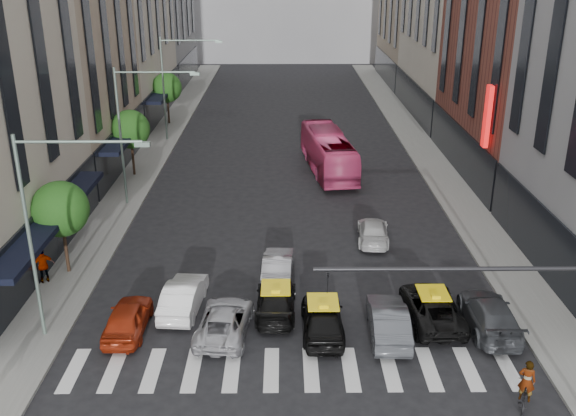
{
  "coord_description": "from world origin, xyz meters",
  "views": [
    {
      "loc": [
        -0.49,
        -20.24,
        15.61
      ],
      "look_at": [
        -0.27,
        9.18,
        4.0
      ],
      "focal_mm": 40.0,
      "sensor_mm": 36.0,
      "label": 1
    }
  ],
  "objects_px": {
    "car_red": "(128,318)",
    "taxi_center": "(323,318)",
    "taxi_left": "(276,300)",
    "streetlamp_far": "(174,75)",
    "bus": "(328,152)",
    "streetlamp_mid": "(134,119)",
    "streetlamp_near": "(49,212)",
    "motorcycle": "(524,396)",
    "pedestrian_far": "(43,265)",
    "car_white_front": "(184,296)"
  },
  "relations": [
    {
      "from": "car_red",
      "to": "taxi_center",
      "type": "bearing_deg",
      "value": 179.25
    },
    {
      "from": "taxi_left",
      "to": "taxi_center",
      "type": "xyz_separation_m",
      "value": [
        2.08,
        -1.75,
        0.11
      ]
    },
    {
      "from": "taxi_left",
      "to": "bus",
      "type": "relative_size",
      "value": 0.41
    },
    {
      "from": "streetlamp_mid",
      "to": "streetlamp_near",
      "type": "bearing_deg",
      "value": -90.0
    },
    {
      "from": "car_white_front",
      "to": "motorcycle",
      "type": "bearing_deg",
      "value": 157.32
    },
    {
      "from": "streetlamp_near",
      "to": "taxi_left",
      "type": "relative_size",
      "value": 1.99
    },
    {
      "from": "pedestrian_far",
      "to": "streetlamp_near",
      "type": "bearing_deg",
      "value": 87.57
    },
    {
      "from": "streetlamp_near",
      "to": "bus",
      "type": "height_order",
      "value": "streetlamp_near"
    },
    {
      "from": "streetlamp_far",
      "to": "motorcycle",
      "type": "height_order",
      "value": "streetlamp_far"
    },
    {
      "from": "car_red",
      "to": "taxi_center",
      "type": "distance_m",
      "value": 8.62
    },
    {
      "from": "streetlamp_near",
      "to": "taxi_center",
      "type": "relative_size",
      "value": 1.99
    },
    {
      "from": "streetlamp_mid",
      "to": "motorcycle",
      "type": "relative_size",
      "value": 5.47
    },
    {
      "from": "streetlamp_mid",
      "to": "streetlamp_far",
      "type": "xyz_separation_m",
      "value": [
        0.0,
        16.0,
        0.0
      ]
    },
    {
      "from": "taxi_left",
      "to": "taxi_center",
      "type": "distance_m",
      "value": 2.72
    },
    {
      "from": "streetlamp_mid",
      "to": "taxi_left",
      "type": "xyz_separation_m",
      "value": [
        9.18,
        -14.06,
        -5.25
      ]
    },
    {
      "from": "streetlamp_mid",
      "to": "motorcycle",
      "type": "distance_m",
      "value": 28.33
    },
    {
      "from": "streetlamp_far",
      "to": "bus",
      "type": "relative_size",
      "value": 0.81
    },
    {
      "from": "bus",
      "to": "motorcycle",
      "type": "bearing_deg",
      "value": 93.99
    },
    {
      "from": "streetlamp_near",
      "to": "car_red",
      "type": "xyz_separation_m",
      "value": [
        2.64,
        0.36,
        -5.2
      ]
    },
    {
      "from": "streetlamp_mid",
      "to": "bus",
      "type": "distance_m",
      "value": 15.46
    },
    {
      "from": "pedestrian_far",
      "to": "taxi_center",
      "type": "bearing_deg",
      "value": 131.09
    },
    {
      "from": "car_red",
      "to": "streetlamp_near",
      "type": "bearing_deg",
      "value": 7.98
    },
    {
      "from": "car_red",
      "to": "taxi_left",
      "type": "relative_size",
      "value": 0.92
    },
    {
      "from": "bus",
      "to": "motorcycle",
      "type": "xyz_separation_m",
      "value": [
        5.46,
        -27.94,
        -1.11
      ]
    },
    {
      "from": "car_red",
      "to": "motorcycle",
      "type": "height_order",
      "value": "car_red"
    },
    {
      "from": "streetlamp_near",
      "to": "bus",
      "type": "bearing_deg",
      "value": 60.69
    },
    {
      "from": "taxi_left",
      "to": "motorcycle",
      "type": "height_order",
      "value": "taxi_left"
    },
    {
      "from": "car_white_front",
      "to": "bus",
      "type": "xyz_separation_m",
      "value": [
        8.15,
        20.87,
        0.81
      ]
    },
    {
      "from": "taxi_left",
      "to": "motorcycle",
      "type": "xyz_separation_m",
      "value": [
        9.28,
        -6.73,
        -0.22
      ]
    },
    {
      "from": "motorcycle",
      "to": "pedestrian_far",
      "type": "bearing_deg",
      "value": -1.27
    },
    {
      "from": "car_white_front",
      "to": "taxi_left",
      "type": "distance_m",
      "value": 4.35
    },
    {
      "from": "pedestrian_far",
      "to": "streetlamp_far",
      "type": "bearing_deg",
      "value": -125.88
    },
    {
      "from": "car_red",
      "to": "pedestrian_far",
      "type": "height_order",
      "value": "pedestrian_far"
    },
    {
      "from": "taxi_left",
      "to": "pedestrian_far",
      "type": "xyz_separation_m",
      "value": [
        -11.74,
        2.85,
        0.42
      ]
    },
    {
      "from": "streetlamp_near",
      "to": "streetlamp_mid",
      "type": "relative_size",
      "value": 1.0
    },
    {
      "from": "car_red",
      "to": "pedestrian_far",
      "type": "xyz_separation_m",
      "value": [
        -5.2,
        4.44,
        0.37
      ]
    },
    {
      "from": "bus",
      "to": "streetlamp_mid",
      "type": "bearing_deg",
      "value": 21.73
    },
    {
      "from": "taxi_left",
      "to": "bus",
      "type": "distance_m",
      "value": 21.56
    },
    {
      "from": "taxi_left",
      "to": "streetlamp_near",
      "type": "bearing_deg",
      "value": 13.34
    },
    {
      "from": "streetlamp_mid",
      "to": "car_red",
      "type": "relative_size",
      "value": 2.17
    },
    {
      "from": "taxi_left",
      "to": "pedestrian_far",
      "type": "bearing_deg",
      "value": -12.25
    },
    {
      "from": "streetlamp_mid",
      "to": "streetlamp_far",
      "type": "height_order",
      "value": "same"
    },
    {
      "from": "taxi_center",
      "to": "pedestrian_far",
      "type": "height_order",
      "value": "pedestrian_far"
    },
    {
      "from": "streetlamp_mid",
      "to": "car_red",
      "type": "distance_m",
      "value": 16.7
    },
    {
      "from": "car_white_front",
      "to": "streetlamp_near",
      "type": "bearing_deg",
      "value": 29.87
    },
    {
      "from": "streetlamp_mid",
      "to": "taxi_left",
      "type": "bearing_deg",
      "value": -56.84
    },
    {
      "from": "streetlamp_near",
      "to": "pedestrian_far",
      "type": "bearing_deg",
      "value": 118.08
    },
    {
      "from": "car_red",
      "to": "motorcycle",
      "type": "relative_size",
      "value": 2.53
    },
    {
      "from": "streetlamp_near",
      "to": "motorcycle",
      "type": "xyz_separation_m",
      "value": [
        18.46,
        -4.79,
        -5.47
      ]
    },
    {
      "from": "streetlamp_mid",
      "to": "motorcycle",
      "type": "bearing_deg",
      "value": -48.39
    }
  ]
}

